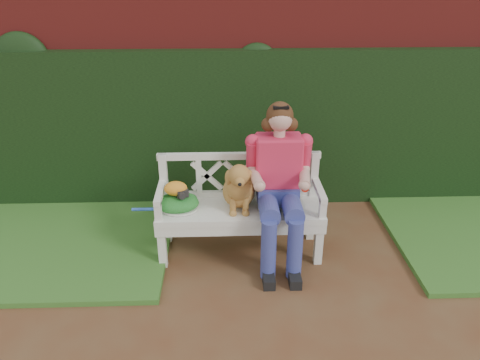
{
  "coord_description": "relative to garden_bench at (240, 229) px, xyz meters",
  "views": [
    {
      "loc": [
        -0.55,
        -3.08,
        2.53
      ],
      "look_at": [
        -0.42,
        0.65,
        0.75
      ],
      "focal_mm": 35.0,
      "sensor_mm": 36.0,
      "label": 1
    }
  ],
  "objects": [
    {
      "name": "camera_item",
      "position": [
        -0.51,
        -0.04,
        0.41
      ],
      "size": [
        0.12,
        0.11,
        0.07
      ],
      "primitive_type": "cube",
      "rotation": [
        0.0,
        0.0,
        0.38
      ],
      "color": "black",
      "rests_on": "green_bag"
    },
    {
      "name": "dog",
      "position": [
        -0.01,
        -0.01,
        0.48
      ],
      "size": [
        0.41,
        0.49,
        0.47
      ],
      "primitive_type": null,
      "rotation": [
        0.0,
        0.0,
        -0.26
      ],
      "color": "brown",
      "rests_on": "garden_bench"
    },
    {
      "name": "grass_left",
      "position": [
        -1.98,
        0.25,
        -0.21
      ],
      "size": [
        2.6,
        2.0,
        0.05
      ],
      "primitive_type": "cube",
      "color": "#2C5E1C",
      "rests_on": "ground"
    },
    {
      "name": "garden_bench",
      "position": [
        0.0,
        0.0,
        0.0
      ],
      "size": [
        1.62,
        0.72,
        0.48
      ],
      "primitive_type": null,
      "rotation": [
        0.0,
        0.0,
        0.08
      ],
      "color": "white",
      "rests_on": "ground"
    },
    {
      "name": "tennis_racket",
      "position": [
        -0.57,
        -0.04,
        0.25
      ],
      "size": [
        0.65,
        0.34,
        0.03
      ],
      "primitive_type": null,
      "rotation": [
        0.0,
        0.0,
        -0.14
      ],
      "color": "white",
      "rests_on": "garden_bench"
    },
    {
      "name": "brick_wall",
      "position": [
        0.42,
        1.25,
        0.86
      ],
      "size": [
        10.0,
        0.3,
        2.2
      ],
      "primitive_type": "cube",
      "color": "maroon",
      "rests_on": "ground"
    },
    {
      "name": "ground",
      "position": [
        0.42,
        -0.65,
        -0.24
      ],
      "size": [
        60.0,
        60.0,
        0.0
      ],
      "primitive_type": "plane",
      "color": "#572E19"
    },
    {
      "name": "ivy_hedge",
      "position": [
        0.42,
        1.03,
        0.61
      ],
      "size": [
        10.0,
        0.18,
        1.7
      ],
      "primitive_type": "cube",
      "color": "#183412",
      "rests_on": "ground"
    },
    {
      "name": "seated_woman",
      "position": [
        0.34,
        -0.02,
        0.48
      ],
      "size": [
        0.63,
        0.83,
        1.44
      ],
      "primitive_type": null,
      "rotation": [
        0.0,
        0.0,
        0.03
      ],
      "color": "#D23C54",
      "rests_on": "ground"
    },
    {
      "name": "green_bag",
      "position": [
        -0.57,
        -0.02,
        0.31
      ],
      "size": [
        0.46,
        0.4,
        0.14
      ],
      "primitive_type": null,
      "rotation": [
        0.0,
        0.0,
        -0.25
      ],
      "color": "#2E8923",
      "rests_on": "garden_bench"
    },
    {
      "name": "baseball_glove",
      "position": [
        -0.57,
        -0.01,
        0.44
      ],
      "size": [
        0.24,
        0.2,
        0.13
      ],
      "primitive_type": "ellipsoid",
      "rotation": [
        0.0,
        0.0,
        0.26
      ],
      "color": "orange",
      "rests_on": "green_bag"
    }
  ]
}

